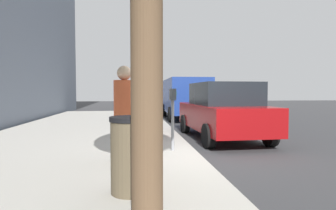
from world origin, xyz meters
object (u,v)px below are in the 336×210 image
Objects in this scene: pedestrian_bystander at (124,105)px; parked_sedan_near at (222,111)px; trash_bin at (132,154)px; parking_meter at (173,106)px; pedestrian_at_meter at (147,105)px; parked_van_far at (184,96)px.

parked_sedan_near is at bearing 0.88° from pedestrian_bystander.
parking_meter is at bearing -19.23° from trash_bin.
pedestrian_at_meter reaches higher than trash_bin.
parking_meter is at bearing 168.15° from parked_van_far.
pedestrian_at_meter is 2.31m from trash_bin.
parking_meter is 0.71m from pedestrian_at_meter.
pedestrian_at_meter is at bearing 165.07° from parked_van_far.
parking_meter is at bearing -2.85° from pedestrian_bystander.
parked_van_far is at bearing 56.07° from pedestrian_at_meter.
parking_meter is 0.79× the size of pedestrian_at_meter.
pedestrian_at_meter is at bearing 121.22° from parking_meter.
trash_bin is (-2.59, 0.90, -0.51)m from parking_meter.
parking_meter is at bearing 139.82° from parked_sedan_near.
parking_meter is 2.93m from parked_sedan_near.
parked_sedan_near is (3.25, -2.93, -0.34)m from pedestrian_bystander.
pedestrian_bystander is 0.41× the size of parked_sedan_near.
trash_bin is at bearing 160.77° from parking_meter.
parked_van_far is 5.17× the size of trash_bin.
pedestrian_bystander is at bearing 134.23° from parking_meter.
parked_sedan_near reaches higher than parking_meter.
parking_meter is 1.40× the size of trash_bin.
pedestrian_bystander is 1.68m from trash_bin.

